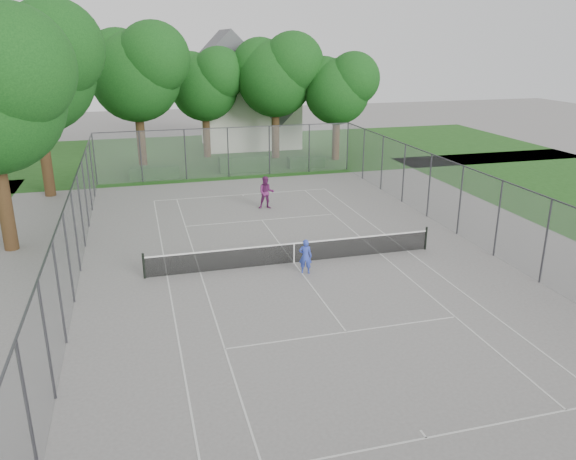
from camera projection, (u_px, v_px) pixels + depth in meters
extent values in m
plane|color=slate|center=(294.00, 263.00, 24.66)|extent=(120.00, 120.00, 0.00)
cube|color=#1A4714|center=(211.00, 153.00, 48.40)|extent=(60.00, 20.00, 0.00)
cube|color=silver|center=(426.00, 438.00, 13.81)|extent=(10.97, 0.06, 0.01)
cube|color=silver|center=(243.00, 195.00, 35.51)|extent=(10.97, 0.06, 0.01)
cube|color=silver|center=(167.00, 276.00, 23.29)|extent=(0.06, 23.77, 0.01)
cube|color=silver|center=(407.00, 251.00, 26.03)|extent=(0.06, 23.77, 0.01)
cube|color=silver|center=(200.00, 272.00, 23.63)|extent=(0.06, 23.77, 0.01)
cube|color=silver|center=(380.00, 254.00, 25.69)|extent=(0.06, 23.77, 0.01)
cube|color=silver|center=(346.00, 332.00, 18.82)|extent=(8.23, 0.06, 0.01)
cube|color=silver|center=(262.00, 220.00, 30.50)|extent=(8.23, 0.06, 0.01)
cube|color=silver|center=(294.00, 263.00, 24.66)|extent=(0.06, 12.80, 0.01)
cube|color=silver|center=(423.00, 434.00, 13.94)|extent=(0.06, 0.30, 0.01)
cube|color=silver|center=(243.00, 195.00, 35.38)|extent=(0.06, 0.30, 0.01)
cylinder|color=black|center=(144.00, 266.00, 22.89)|extent=(0.10, 0.10, 1.10)
cylinder|color=black|center=(426.00, 238.00, 26.08)|extent=(0.10, 0.10, 1.10)
cube|color=black|center=(294.00, 253.00, 24.52)|extent=(12.67, 0.01, 0.86)
cube|color=white|center=(294.00, 243.00, 24.37)|extent=(12.77, 0.03, 0.06)
cube|color=white|center=(294.00, 254.00, 24.52)|extent=(0.05, 0.02, 0.88)
cylinder|color=#38383D|center=(94.00, 159.00, 37.37)|extent=(0.08, 0.08, 3.50)
cylinder|color=#38383D|center=(347.00, 146.00, 41.88)|extent=(0.08, 0.08, 3.50)
cube|color=slate|center=(228.00, 153.00, 39.62)|extent=(18.00, 0.02, 3.50)
cube|color=slate|center=(72.00, 244.00, 21.84)|extent=(0.02, 34.00, 3.50)
cube|color=slate|center=(478.00, 209.00, 26.35)|extent=(0.02, 34.00, 3.50)
cube|color=#38383D|center=(227.00, 128.00, 39.06)|extent=(18.00, 0.05, 0.05)
cube|color=#38383D|center=(67.00, 201.00, 21.28)|extent=(0.05, 34.00, 0.05)
cube|color=#38383D|center=(482.00, 173.00, 25.79)|extent=(0.05, 34.00, 0.05)
cylinder|color=#3B2615|center=(141.00, 139.00, 41.78)|extent=(0.64, 0.64, 4.53)
sphere|color=#103D12|center=(136.00, 77.00, 40.33)|extent=(6.45, 6.45, 6.45)
sphere|color=#103D12|center=(153.00, 58.00, 39.35)|extent=(5.16, 5.16, 5.16)
sphere|color=#103D12|center=(118.00, 62.00, 40.47)|extent=(4.84, 4.84, 4.84)
cylinder|color=#3B2615|center=(207.00, 134.00, 46.45)|extent=(0.61, 0.61, 3.78)
sphere|color=#103D12|center=(204.00, 87.00, 45.24)|extent=(5.37, 5.37, 5.37)
sphere|color=#103D12|center=(219.00, 74.00, 44.43)|extent=(4.30, 4.30, 4.30)
sphere|color=#103D12|center=(191.00, 77.00, 45.36)|extent=(4.03, 4.03, 4.03)
cylinder|color=#3B2615|center=(275.00, 132.00, 46.05)|extent=(0.63, 0.63, 4.25)
sphere|color=#103D12|center=(275.00, 79.00, 44.68)|extent=(6.05, 6.05, 6.05)
sphere|color=#103D12|center=(293.00, 63.00, 43.77)|extent=(4.84, 4.84, 4.84)
sphere|color=#103D12|center=(260.00, 66.00, 44.82)|extent=(4.54, 4.54, 4.54)
cylinder|color=#3B2615|center=(336.00, 137.00, 45.43)|extent=(0.60, 0.60, 3.62)
sphere|color=#103D12|center=(337.00, 92.00, 44.27)|extent=(5.15, 5.15, 5.15)
sphere|color=#103D12|center=(353.00, 79.00, 43.49)|extent=(4.12, 4.12, 4.12)
sphere|color=#103D12|center=(324.00, 81.00, 44.38)|extent=(3.86, 3.86, 3.86)
cylinder|color=#3B2615|center=(45.00, 157.00, 34.56)|extent=(0.66, 0.66, 4.96)
sphere|color=#103D12|center=(34.00, 73.00, 32.97)|extent=(7.05, 7.05, 7.05)
sphere|color=#103D12|center=(54.00, 48.00, 31.90)|extent=(5.64, 5.64, 5.64)
sphere|color=#103D12|center=(11.00, 54.00, 33.12)|extent=(5.29, 5.29, 5.29)
cylinder|color=#3B2615|center=(4.00, 202.00, 25.55)|extent=(0.65, 0.65, 4.61)
sphere|color=#103D12|center=(11.00, 67.00, 23.07)|extent=(5.25, 5.25, 5.25)
cube|color=#184315|center=(154.00, 172.00, 39.63)|extent=(3.42, 1.03, 0.86)
cube|color=#184315|center=(244.00, 164.00, 41.68)|extent=(3.69, 1.05, 1.16)
cube|color=#184315|center=(306.00, 162.00, 43.05)|extent=(2.80, 1.03, 0.84)
cube|color=white|center=(250.00, 112.00, 50.93)|extent=(8.17, 6.12, 6.12)
cube|color=#57575C|center=(249.00, 77.00, 49.94)|extent=(8.08, 6.33, 8.08)
imported|color=#3246BB|center=(305.00, 256.00, 23.36)|extent=(0.63, 0.52, 1.50)
imported|color=#6B235E|center=(266.00, 193.00, 32.33)|extent=(1.03, 0.86, 1.90)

